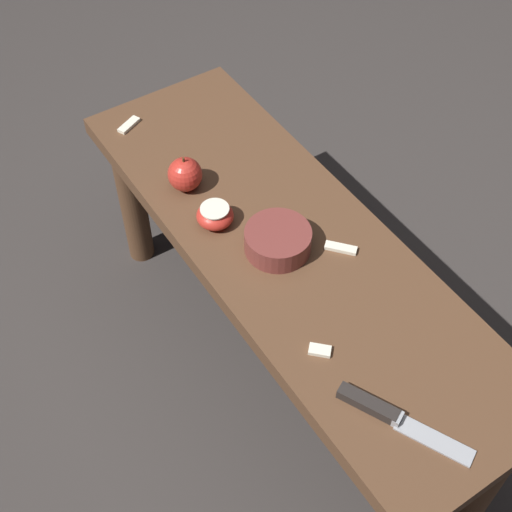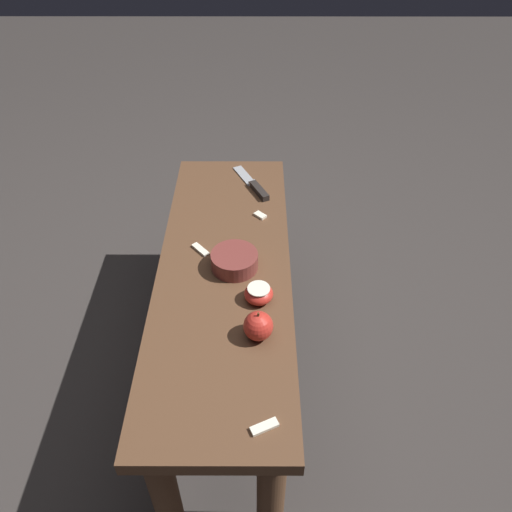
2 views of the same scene
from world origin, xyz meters
name	(u,v)px [view 1 (image 1 of 2)]	position (x,y,z in m)	size (l,w,h in m)	color
ground_plane	(283,363)	(0.00, 0.00, 0.00)	(8.00, 8.00, 0.00)	#383330
wooden_bench	(288,271)	(0.00, 0.00, 0.37)	(1.15, 0.37, 0.46)	brown
knife	(385,413)	(-0.39, 0.09, 0.47)	(0.22, 0.13, 0.02)	#9EA0A5
apple_whole	(185,174)	(0.25, 0.10, 0.50)	(0.07, 0.07, 0.08)	red
apple_cut	(215,215)	(0.13, 0.10, 0.48)	(0.08, 0.08, 0.04)	red
apple_slice_near_knife	(341,248)	(-0.07, -0.07, 0.47)	(0.06, 0.06, 0.01)	white
apple_slice_center	(129,125)	(0.49, 0.11, 0.47)	(0.04, 0.06, 0.01)	white
apple_slice_near_bowl	(320,350)	(-0.24, 0.10, 0.47)	(0.04, 0.04, 0.01)	white
bowl	(279,242)	(0.00, 0.03, 0.48)	(0.13, 0.13, 0.05)	brown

